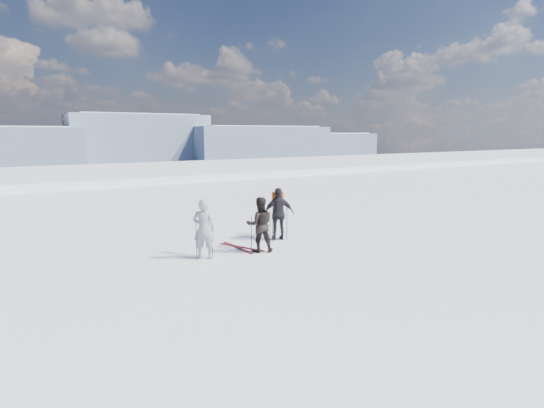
{
  "coord_description": "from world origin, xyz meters",
  "views": [
    {
      "loc": [
        -8.35,
        -8.18,
        3.68
      ],
      "look_at": [
        -1.84,
        3.0,
        1.48
      ],
      "focal_mm": 28.0,
      "sensor_mm": 36.0,
      "label": 1
    }
  ],
  "objects_px": {
    "skier_grey": "(204,229)",
    "skis_loose": "(240,247)",
    "skier_pack": "(279,214)",
    "skier_dark": "(260,225)"
  },
  "relations": [
    {
      "from": "skier_grey",
      "to": "skis_loose",
      "type": "relative_size",
      "value": 1.04
    },
    {
      "from": "skier_grey",
      "to": "skis_loose",
      "type": "distance_m",
      "value": 1.71
    },
    {
      "from": "skier_grey",
      "to": "skier_pack",
      "type": "height_order",
      "value": "skier_pack"
    },
    {
      "from": "skier_grey",
      "to": "skier_dark",
      "type": "height_order",
      "value": "skier_grey"
    },
    {
      "from": "skier_pack",
      "to": "skis_loose",
      "type": "xyz_separation_m",
      "value": [
        -1.64,
        -0.3,
        -0.89
      ]
    },
    {
      "from": "skier_dark",
      "to": "skier_pack",
      "type": "height_order",
      "value": "skier_pack"
    },
    {
      "from": "skier_grey",
      "to": "skis_loose",
      "type": "xyz_separation_m",
      "value": [
        1.39,
        0.48,
        -0.87
      ]
    },
    {
      "from": "skier_grey",
      "to": "skier_pack",
      "type": "xyz_separation_m",
      "value": [
        3.04,
        0.78,
        0.02
      ]
    },
    {
      "from": "skier_dark",
      "to": "skier_pack",
      "type": "relative_size",
      "value": 0.95
    },
    {
      "from": "skier_pack",
      "to": "skis_loose",
      "type": "distance_m",
      "value": 1.89
    }
  ]
}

